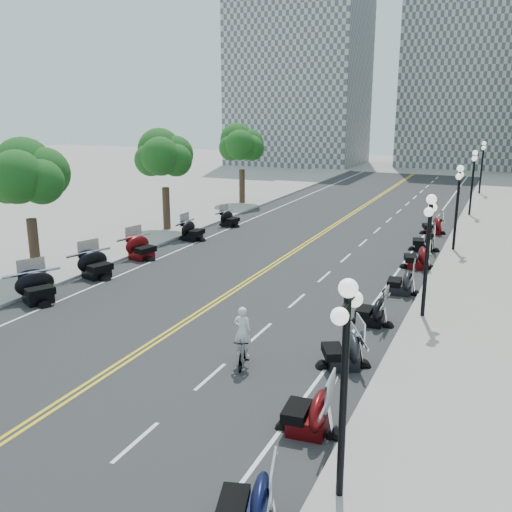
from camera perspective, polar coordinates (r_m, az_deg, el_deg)
The scene contains 49 objects.
ground at distance 23.30m, azimuth -6.79°, elevation -6.39°, with size 160.00×160.00×0.00m, color gray.
road at distance 31.84m, azimuth 2.44°, elevation -0.44°, with size 16.00×90.00×0.01m, color #333335.
centerline_yellow_a at distance 31.88m, azimuth 2.24°, elevation -0.40°, with size 0.12×90.00×0.00m, color yellow.
centerline_yellow_b at distance 31.80m, azimuth 2.64°, elevation -0.45°, with size 0.12×90.00×0.00m, color yellow.
edge_line_north at distance 30.16m, azimuth 13.81°, elevation -1.73°, with size 0.12×90.00×0.00m, color white.
edge_line_south at distance 34.64m, azimuth -7.43°, elevation 0.73°, with size 0.12×90.00×0.00m, color white.
lane_dash_4 at distance 15.75m, azimuth -11.92°, elevation -17.73°, with size 0.12×2.00×0.00m, color white.
lane_dash_5 at distance 18.66m, azimuth -4.58°, elevation -11.92°, with size 0.12×2.00×0.00m, color white.
lane_dash_6 at distance 21.92m, azimuth 0.47°, elevation -7.65°, with size 0.12×2.00×0.00m, color white.
lane_dash_7 at distance 25.40m, azimuth 4.12°, elevation -4.47°, with size 0.12×2.00×0.00m, color white.
lane_dash_8 at distance 29.01m, azimuth 6.85°, elevation -2.06°, with size 0.12×2.00×0.00m, color white.
lane_dash_9 at distance 32.71m, azimuth 8.96°, elevation -0.18°, with size 0.12×2.00×0.00m, color white.
lane_dash_10 at distance 36.47m, azimuth 10.64°, elevation 1.31°, with size 0.12×2.00×0.00m, color white.
lane_dash_11 at distance 40.28m, azimuth 12.01°, elevation 2.52°, with size 0.12×2.00×0.00m, color white.
lane_dash_12 at distance 44.12m, azimuth 13.14°, elevation 3.52°, with size 0.12×2.00×0.00m, color white.
lane_dash_13 at distance 47.99m, azimuth 14.09°, elevation 4.36°, with size 0.12×2.00×0.00m, color white.
lane_dash_14 at distance 51.88m, azimuth 14.90°, elevation 5.07°, with size 0.12×2.00×0.00m, color white.
lane_dash_15 at distance 55.78m, azimuth 15.60°, elevation 5.68°, with size 0.12×2.00×0.00m, color white.
lane_dash_16 at distance 59.70m, azimuth 16.21°, elevation 6.21°, with size 0.12×2.00×0.00m, color white.
lane_dash_17 at distance 63.63m, azimuth 16.74°, elevation 6.68°, with size 0.12×2.00×0.00m, color white.
lane_dash_18 at distance 67.56m, azimuth 17.21°, elevation 7.09°, with size 0.12×2.00×0.00m, color white.
lane_dash_19 at distance 71.51m, azimuth 17.63°, elevation 7.45°, with size 0.12×2.00×0.00m, color white.
sidewalk_north at distance 29.75m, azimuth 21.59°, elevation -2.47°, with size 5.00×90.00×0.15m, color #9E9991.
sidewalk_south at distance 36.89m, azimuth -12.88°, elevation 1.45°, with size 5.00×90.00×0.15m, color #9E9991.
distant_block_a at distance 85.84m, azimuth 4.38°, elevation 17.92°, with size 18.00×14.00×26.00m, color gray.
distant_block_b at distance 87.10m, azimuth 20.36°, elevation 18.36°, with size 16.00×12.00×30.00m, color gray.
street_lamp_1 at distance 12.35m, azimuth 8.76°, elevation -13.40°, with size 0.50×1.20×4.90m, color black, non-canonical shape.
street_lamp_2 at distance 23.44m, azimuth 16.72°, elevation -0.12°, with size 0.50×1.20×4.90m, color black, non-canonical shape.
street_lamp_3 at distance 35.14m, azimuth 19.44°, elevation 4.52°, with size 0.50×1.20×4.90m, color black, non-canonical shape.
street_lamp_4 at distance 46.99m, azimuth 20.81°, elevation 6.82°, with size 0.50×1.20×4.90m, color black, non-canonical shape.
street_lamp_5 at distance 58.90m, azimuth 21.63°, elevation 8.20°, with size 0.50×1.20×4.90m, color black, non-canonical shape.
tree_2 at distance 29.84m, azimuth -21.88°, elevation 6.77°, with size 4.80×4.80×9.20m, color #235619, non-canonical shape.
tree_3 at distance 39.08m, azimuth -9.14°, elevation 9.33°, with size 4.80×4.80×9.20m, color #235619, non-canonical shape.
tree_4 at distance 49.52m, azimuth -1.43°, elevation 10.65°, with size 4.80×4.80×9.20m, color #235619, non-canonical shape.
motorcycle_n_3 at distance 12.61m, azimuth -0.86°, elevation -23.16°, with size 1.84×1.84×1.28m, color black, non-canonical shape.
motorcycle_n_4 at distance 15.56m, azimuth 5.24°, elevation -14.95°, with size 1.97×1.97×1.38m, color #590A0C, non-canonical shape.
motorcycle_n_5 at distance 19.19m, azimuth 8.66°, elevation -9.04°, with size 1.96×1.96×1.38m, color black, non-canonical shape.
motorcycle_n_6 at distance 22.96m, azimuth 11.51°, elevation -5.24°, with size 1.81×1.81×1.26m, color black, non-canonical shape.
motorcycle_n_7 at distance 26.93m, azimuth 14.32°, elevation -2.35°, with size 1.86×1.86×1.30m, color black, non-canonical shape.
motorcycle_n_8 at distance 31.30m, azimuth 15.79°, elevation 0.01°, with size 1.95×1.95×1.36m, color #590A0C, non-canonical shape.
motorcycle_n_9 at distance 35.19m, azimuth 16.42°, elevation 1.58°, with size 1.94×1.94×1.36m, color black, non-canonical shape.
motorcycle_n_10 at distance 40.01m, azimuth 17.24°, elevation 3.03°, with size 1.87×1.87×1.31m, color #590A0C, non-canonical shape.
motorcycle_s_5 at distance 26.66m, azimuth -21.04°, elevation -2.82°, with size 2.18×2.18×1.52m, color black, non-canonical shape.
motorcycle_s_6 at distance 29.56m, azimuth -15.70°, elevation -0.70°, with size 2.15×2.15×1.51m, color black, non-canonical shape.
motorcycle_s_7 at distance 32.58m, azimuth -11.41°, elevation 0.97°, with size 2.11×2.11×1.48m, color #590A0C, non-canonical shape.
motorcycle_s_8 at distance 36.64m, azimuth -6.37°, elevation 2.64°, with size 2.00×2.00×1.40m, color black, non-canonical shape.
motorcycle_s_9 at distance 40.67m, azimuth -2.65°, elevation 3.83°, with size 1.78×1.78×1.25m, color black, non-canonical shape.
bicycle at distance 19.12m, azimuth -1.34°, elevation -9.51°, with size 0.48×1.72×1.03m, color #A51414.
cyclist_rider at distance 18.60m, azimuth -1.36°, elevation -5.64°, with size 0.63×0.41×1.73m, color white.
Camera 1 is at (11.33, -18.54, 8.42)m, focal length 40.00 mm.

